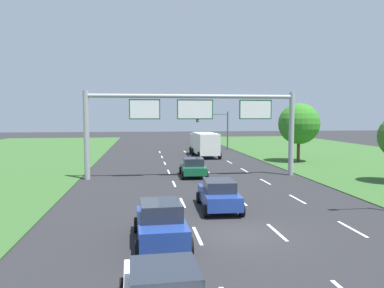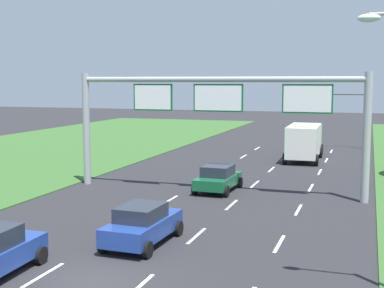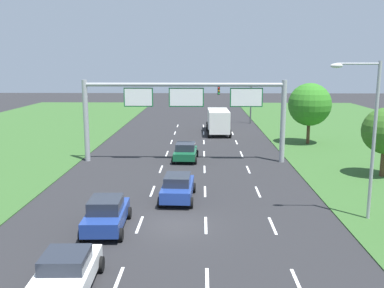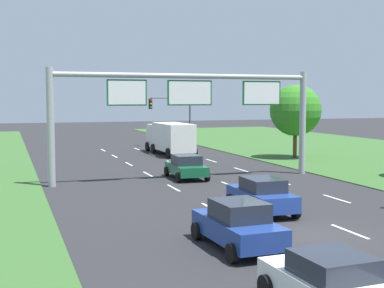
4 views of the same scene
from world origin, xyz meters
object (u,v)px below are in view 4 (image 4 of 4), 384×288
box_truck (170,137)px  sign_gantry (190,102)px  car_lead_silver (186,167)px  car_mid_lane (334,285)px  car_far_ahead (262,195)px  car_near_red (238,225)px  roadside_tree_far (295,110)px  traffic_light_mast (173,110)px

box_truck → sign_gantry: bearing=-103.3°
car_lead_silver → car_mid_lane: size_ratio=0.97×
car_lead_silver → box_truck: 15.21m
car_far_ahead → sign_gantry: 11.33m
sign_gantry → box_truck: bearing=77.8°
car_near_red → sign_gantry: (3.51, 15.46, 4.10)m
car_lead_silver → sign_gantry: bearing=-77.4°
car_mid_lane → box_truck: bearing=77.1°
sign_gantry → car_far_ahead: bearing=-90.8°
car_lead_silver → sign_gantry: 4.18m
car_lead_silver → sign_gantry: (0.08, -0.42, 4.15)m
car_near_red → car_lead_silver: size_ratio=1.04×
car_near_red → car_mid_lane: car_near_red is taller
car_lead_silver → roadside_tree_far: size_ratio=0.64×
car_mid_lane → sign_gantry: (3.70, 21.50, 4.19)m
roadside_tree_far → box_truck: bearing=143.2°
car_near_red → box_truck: box_truck is taller
car_lead_silver → car_far_ahead: (-0.07, -10.98, 0.03)m
traffic_light_mast → roadside_tree_far: roadside_tree_far is taller
car_far_ahead → box_truck: (3.43, 25.78, 0.80)m
car_near_red → roadside_tree_far: bearing=54.1°
car_lead_silver → sign_gantry: sign_gantry is taller
car_lead_silver → traffic_light_mast: 24.36m
car_mid_lane → car_near_red: bearing=86.0°
car_far_ahead → car_lead_silver: bearing=91.6°
car_far_ahead → roadside_tree_far: 22.98m
car_lead_silver → car_far_ahead: size_ratio=0.96×
car_far_ahead → sign_gantry: size_ratio=0.25×
car_far_ahead → car_mid_lane: bearing=-106.0°
box_truck → traffic_light_mast: 9.29m
car_mid_lane → traffic_light_mast: traffic_light_mast is taller
box_truck → roadside_tree_far: bearing=-38.0°
car_far_ahead → roadside_tree_far: bearing=58.2°
car_near_red → sign_gantry: sign_gantry is taller
roadside_tree_far → car_near_red: bearing=-123.9°
car_near_red → car_far_ahead: (3.36, 4.91, -0.02)m
car_far_ahead → traffic_light_mast: bearing=81.4°
traffic_light_mast → car_lead_silver: bearing=-105.2°
box_truck → car_lead_silver: bearing=-104.0°
car_near_red → sign_gantry: size_ratio=0.24×
car_mid_lane → traffic_light_mast: bearing=75.4°
car_far_ahead → traffic_light_mast: size_ratio=0.76×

